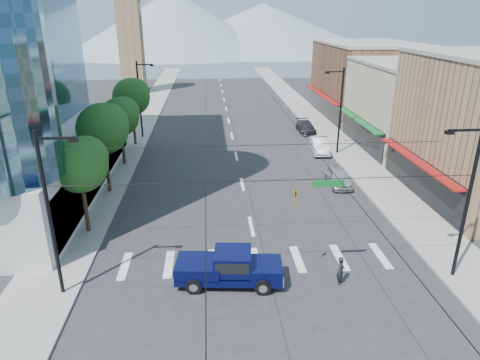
{
  "coord_description": "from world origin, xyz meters",
  "views": [
    {
      "loc": [
        -2.8,
        -20.73,
        13.98
      ],
      "look_at": [
        -0.7,
        7.37,
        3.0
      ],
      "focal_mm": 32.0,
      "sensor_mm": 36.0,
      "label": 1
    }
  ],
  "objects_px": {
    "pickup_truck": "(229,267)",
    "pedestrian": "(341,271)",
    "parked_car_far": "(306,127)",
    "parked_car_mid": "(319,145)",
    "parked_car_near": "(338,177)"
  },
  "relations": [
    {
      "from": "parked_car_near",
      "to": "parked_car_mid",
      "type": "bearing_deg",
      "value": 87.44
    },
    {
      "from": "pedestrian",
      "to": "parked_car_far",
      "type": "height_order",
      "value": "pedestrian"
    },
    {
      "from": "parked_car_mid",
      "to": "parked_car_far",
      "type": "xyz_separation_m",
      "value": [
        0.38,
        8.47,
        -0.11
      ]
    },
    {
      "from": "pedestrian",
      "to": "parked_car_far",
      "type": "xyz_separation_m",
      "value": [
        5.18,
        32.27,
        -0.15
      ]
    },
    {
      "from": "parked_car_far",
      "to": "pickup_truck",
      "type": "bearing_deg",
      "value": -109.92
    },
    {
      "from": "pickup_truck",
      "to": "parked_car_mid",
      "type": "height_order",
      "value": "pickup_truck"
    },
    {
      "from": "pickup_truck",
      "to": "pedestrian",
      "type": "bearing_deg",
      "value": 0.77
    },
    {
      "from": "pickup_truck",
      "to": "parked_car_mid",
      "type": "bearing_deg",
      "value": 70.38
    },
    {
      "from": "pickup_truck",
      "to": "parked_car_mid",
      "type": "xyz_separation_m",
      "value": [
        10.94,
        23.28,
        -0.25
      ]
    },
    {
      "from": "parked_car_far",
      "to": "pedestrian",
      "type": "bearing_deg",
      "value": -99.41
    },
    {
      "from": "pickup_truck",
      "to": "pedestrian",
      "type": "xyz_separation_m",
      "value": [
        6.15,
        -0.51,
        -0.21
      ]
    },
    {
      "from": "pedestrian",
      "to": "parked_car_near",
      "type": "xyz_separation_m",
      "value": [
        4.09,
        14.44,
        -0.08
      ]
    },
    {
      "from": "pedestrian",
      "to": "parked_car_far",
      "type": "relative_size",
      "value": 0.35
    },
    {
      "from": "parked_car_mid",
      "to": "pickup_truck",
      "type": "bearing_deg",
      "value": -110.07
    },
    {
      "from": "pickup_truck",
      "to": "pedestrian",
      "type": "relative_size",
      "value": 3.66
    }
  ]
}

